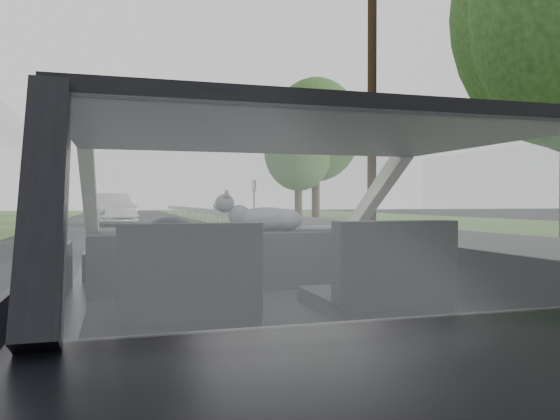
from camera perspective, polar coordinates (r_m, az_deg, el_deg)
subject_car at (r=2.45m, az=-1.05°, el=-9.48°), size 1.80×4.00×1.45m
dashboard at (r=3.03m, az=-4.22°, el=-5.08°), size 1.58×0.45×0.30m
driver_seat at (r=2.06m, az=-9.71°, el=-7.08°), size 0.50×0.72×0.42m
passenger_seat at (r=2.30m, az=10.63°, el=-6.26°), size 0.50×0.72×0.42m
steering_wheel at (r=2.67m, az=-11.30°, el=-4.40°), size 0.36×0.36×0.04m
cat at (r=3.06m, az=-1.44°, el=-0.79°), size 0.54×0.29×0.23m
guardrail at (r=13.29m, az=5.34°, el=-1.61°), size 0.05×90.00×0.32m
other_car at (r=27.72m, az=-17.29°, el=0.08°), size 2.73×5.00×1.56m
highway_sign at (r=26.87m, az=-2.72°, el=0.77°), size 0.15×0.88×2.19m
utility_pole at (r=16.51m, az=9.59°, el=11.03°), size 0.27×0.27×8.14m
tree_2 at (r=35.70m, az=1.94°, el=4.51°), size 5.65×5.65×6.80m
tree_3 at (r=37.24m, az=3.76°, el=6.26°), size 6.78×6.78×9.26m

